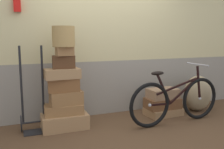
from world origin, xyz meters
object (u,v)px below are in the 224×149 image
Objects in this scene: suitcase_4 at (62,74)px; suitcase_5 at (64,62)px; suitcase_6 at (65,51)px; suitcase_9 at (163,93)px; burlap_sack at (197,93)px; suitcase_0 at (65,121)px; suitcase_1 at (64,109)px; suitcase_2 at (66,98)px; suitcase_3 at (64,85)px; bicycle at (176,100)px; suitcase_7 at (163,111)px; wicker_basket at (63,36)px; suitcase_8 at (162,103)px; luggage_trolley at (33,109)px.

suitcase_4 is 0.17m from suitcase_5.
suitcase_5 is at bearing 96.23° from suitcase_6.
suitcase_9 is at bearing -6.06° from suitcase_6.
burlap_sack is (2.47, -0.00, -0.50)m from suitcase_4.
suitcase_9 is (1.71, 0.01, 0.28)m from suitcase_0.
suitcase_2 is (0.04, -0.01, 0.17)m from suitcase_1.
suitcase_1 is 1.77× the size of suitcase_5.
suitcase_9 is (1.68, 0.01, -0.08)m from suitcase_2.
suitcase_3 is 0.33m from suitcase_5.
bicycle reaches higher than suitcase_9.
suitcase_5 is 0.52× the size of suitcase_7.
suitcase_3 reaches higher than suitcase_2.
suitcase_1 is at bearing -131.27° from suitcase_5.
bicycle is at bearing -152.33° from burlap_sack.
wicker_basket is at bearing 179.54° from burlap_sack.
suitcase_2 is 0.93× the size of suitcase_4.
suitcase_7 is (1.73, -0.00, -0.05)m from suitcase_0.
suitcase_4 reaches higher than burlap_sack.
suitcase_2 is 1.70m from bicycle.
suitcase_8 is at bearing 4.44° from suitcase_3.
luggage_trolley is at bearing 169.96° from suitcase_0.
suitcase_3 is 0.73× the size of suitcase_7.
wicker_basket is at bearing -70.81° from suitcase_5.
suitcase_8 is (1.68, 0.01, -0.94)m from suitcase_6.
wicker_basket is at bearing 174.94° from suitcase_7.
suitcase_6 is 0.15× the size of bicycle.
suitcase_2 reaches higher than suitcase_1.
suitcase_4 is 0.82× the size of suitcase_7.
luggage_trolley is (-2.16, 0.08, 0.26)m from suitcase_7.
suitcase_2 is at bearing -179.62° from suitcase_8.
suitcase_3 reaches higher than suitcase_9.
wicker_basket reaches higher than suitcase_8.
suitcase_2 is at bearing 179.89° from burlap_sack.
suitcase_0 is at bearing 3.35° from suitcase_4.
wicker_basket reaches higher than bicycle.
suitcase_7 is 0.32m from suitcase_9.
suitcase_4 is (-0.02, -0.00, 0.72)m from suitcase_0.
suitcase_9 is 1.95m from wicker_basket.
suitcase_0 is 1.21× the size of suitcase_1.
suitcase_1 is at bearing -141.34° from suitcase_3.
suitcase_7 is at bearing -6.96° from suitcase_8.
suitcase_7 is 0.49× the size of luggage_trolley.
suitcase_1 is at bearing 175.07° from suitcase_7.
suitcase_0 is 0.18m from suitcase_1.
bicycle is at bearing -13.17° from luggage_trolley.
wicker_basket is (-1.68, 0.01, 1.15)m from suitcase_8.
suitcase_4 is 1.57× the size of wicker_basket.
suitcase_3 is at bearing 83.93° from suitcase_0.
suitcase_4 is 0.30× the size of bicycle.
suitcase_3 is (0.01, 0.01, 0.37)m from suitcase_1.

